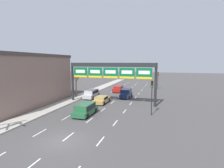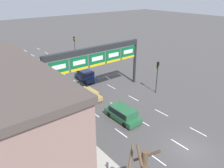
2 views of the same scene
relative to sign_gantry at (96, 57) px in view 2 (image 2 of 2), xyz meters
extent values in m
plane|color=#474444|center=(0.00, -15.10, -5.69)|extent=(220.00, 220.00, 0.00)
cube|color=white|center=(-3.30, -14.10, -5.68)|extent=(0.12, 2.00, 0.01)
cube|color=white|center=(-3.30, -9.10, -5.68)|extent=(0.12, 2.00, 0.01)
cube|color=white|center=(-3.30, -4.10, -5.68)|extent=(0.12, 2.00, 0.01)
cube|color=white|center=(-3.30, 0.90, -5.68)|extent=(0.12, 2.00, 0.01)
cube|color=white|center=(-3.30, 5.90, -5.68)|extent=(0.12, 2.00, 0.01)
cube|color=white|center=(-3.30, 10.90, -5.68)|extent=(0.12, 2.00, 0.01)
cube|color=white|center=(-3.30, 15.90, -5.68)|extent=(0.12, 2.00, 0.01)
cube|color=white|center=(-3.30, 20.90, -5.68)|extent=(0.12, 2.00, 0.01)
cube|color=white|center=(-3.30, 25.90, -5.68)|extent=(0.12, 2.00, 0.01)
cube|color=white|center=(-3.30, 30.90, -5.68)|extent=(0.12, 2.00, 0.01)
cube|color=white|center=(0.00, -14.10, -5.68)|extent=(0.12, 2.00, 0.01)
cube|color=white|center=(0.00, -9.10, -5.68)|extent=(0.12, 2.00, 0.01)
cube|color=white|center=(0.00, -4.10, -5.68)|extent=(0.12, 2.00, 0.01)
cube|color=white|center=(0.00, 0.90, -5.68)|extent=(0.12, 2.00, 0.01)
cube|color=white|center=(0.00, 5.90, -5.68)|extent=(0.12, 2.00, 0.01)
cube|color=white|center=(0.00, 10.90, -5.68)|extent=(0.12, 2.00, 0.01)
cube|color=white|center=(0.00, 15.90, -5.68)|extent=(0.12, 2.00, 0.01)
cube|color=white|center=(0.00, 20.90, -5.68)|extent=(0.12, 2.00, 0.01)
cube|color=white|center=(0.00, 25.90, -5.68)|extent=(0.12, 2.00, 0.01)
cube|color=white|center=(0.00, 30.90, -5.68)|extent=(0.12, 2.00, 0.01)
cube|color=white|center=(3.30, -14.10, -5.68)|extent=(0.12, 2.00, 0.01)
cube|color=white|center=(3.30, -9.10, -5.68)|extent=(0.12, 2.00, 0.01)
cube|color=white|center=(3.30, -4.10, -5.68)|extent=(0.12, 2.00, 0.01)
cube|color=white|center=(3.30, 0.90, -5.68)|extent=(0.12, 2.00, 0.01)
cube|color=white|center=(3.30, 5.90, -5.68)|extent=(0.12, 2.00, 0.01)
cube|color=white|center=(3.30, 10.90, -5.68)|extent=(0.12, 2.00, 0.01)
cube|color=white|center=(3.30, 15.90, -5.68)|extent=(0.12, 2.00, 0.01)
cube|color=white|center=(3.30, 20.90, -5.68)|extent=(0.12, 2.00, 0.01)
cube|color=white|center=(3.30, 25.90, -5.68)|extent=(0.12, 2.00, 0.01)
cube|color=white|center=(3.30, 30.90, -5.68)|extent=(0.12, 2.00, 0.01)
cylinder|color=#232628|center=(-7.40, 0.06, -2.18)|extent=(0.42, 0.42, 7.02)
cylinder|color=#232628|center=(7.40, 0.06, -2.18)|extent=(0.42, 0.42, 7.02)
cube|color=#232628|center=(0.00, 0.06, 0.98)|extent=(14.80, 0.60, 0.70)
cube|color=#0C6033|center=(-5.58, -0.28, -0.35)|extent=(2.54, 0.08, 1.75)
cube|color=white|center=(-5.58, -0.32, -0.19)|extent=(1.78, 0.02, 0.56)
cube|color=yellow|center=(-5.58, -0.32, -1.06)|extent=(2.49, 0.02, 0.32)
cube|color=#0C6033|center=(-2.79, -0.28, -0.35)|extent=(2.54, 0.08, 1.75)
cube|color=white|center=(-2.79, -0.32, -0.19)|extent=(1.78, 0.02, 0.56)
cube|color=yellow|center=(-2.79, -0.32, -1.06)|extent=(2.49, 0.02, 0.32)
cube|color=#0C6033|center=(0.00, -0.28, -0.35)|extent=(2.54, 0.08, 1.75)
cube|color=white|center=(0.00, -0.32, -0.19)|extent=(1.78, 0.02, 0.56)
cube|color=yellow|center=(0.00, -0.32, -1.06)|extent=(2.49, 0.02, 0.32)
cube|color=#0C6033|center=(2.79, -0.28, -0.35)|extent=(2.54, 0.08, 1.75)
cube|color=white|center=(2.79, -0.32, -0.19)|extent=(1.78, 0.02, 0.56)
cube|color=yellow|center=(2.79, -0.32, -1.06)|extent=(2.49, 0.02, 0.32)
cube|color=#0C6033|center=(5.58, -0.28, -0.35)|extent=(2.54, 0.08, 1.75)
cube|color=white|center=(5.58, -0.32, -0.19)|extent=(1.78, 0.02, 0.56)
cube|color=yellow|center=(5.58, -0.32, -1.06)|extent=(2.49, 0.02, 0.32)
cube|color=#235B38|center=(-1.44, -7.24, -5.19)|extent=(1.94, 4.55, 0.60)
cube|color=#235B38|center=(-1.44, -7.28, -4.50)|extent=(1.79, 3.18, 0.79)
cube|color=black|center=(-1.44, -7.28, -4.50)|extent=(1.83, 2.93, 0.57)
cylinder|color=black|center=(-2.32, -5.87, -5.36)|extent=(0.22, 0.66, 0.66)
cylinder|color=black|center=(-0.55, -5.87, -5.36)|extent=(0.22, 0.66, 0.66)
cylinder|color=black|center=(-2.32, -8.60, -5.36)|extent=(0.22, 0.66, 0.66)
cylinder|color=black|center=(-0.55, -8.60, -5.36)|extent=(0.22, 0.66, 0.66)
cube|color=#A88947|center=(-1.67, -0.11, -5.19)|extent=(1.91, 4.53, 0.59)
cube|color=#A88947|center=(-1.67, -0.38, -4.68)|extent=(1.76, 2.35, 0.44)
cube|color=black|center=(-1.67, -0.38, -4.68)|extent=(1.80, 2.17, 0.32)
cylinder|color=black|center=(-2.54, 1.25, -5.36)|extent=(0.22, 0.66, 0.66)
cylinder|color=black|center=(-0.80, 1.25, -5.36)|extent=(0.22, 0.66, 0.66)
cylinder|color=black|center=(-2.54, -1.47, -5.36)|extent=(0.22, 0.66, 0.66)
cylinder|color=black|center=(-0.80, -1.47, -5.36)|extent=(0.22, 0.66, 0.66)
cube|color=#19234C|center=(1.49, 5.46, -5.13)|extent=(1.86, 3.96, 0.72)
cube|color=#19234C|center=(1.49, 5.42, -4.33)|extent=(1.71, 2.77, 0.87)
cube|color=black|center=(1.49, 5.42, -4.33)|extent=(1.75, 2.55, 0.62)
cylinder|color=black|center=(0.64, 6.65, -5.36)|extent=(0.22, 0.66, 0.66)
cylinder|color=black|center=(2.33, 6.65, -5.36)|extent=(0.22, 0.66, 0.66)
cylinder|color=black|center=(0.64, 4.28, -5.36)|extent=(0.22, 0.66, 0.66)
cylinder|color=black|center=(2.33, 4.28, -5.36)|extent=(0.22, 0.66, 0.66)
cube|color=#B7B7BC|center=(-5.06, 3.38, -5.13)|extent=(1.83, 4.81, 0.71)
cube|color=#B7B7BC|center=(-5.06, 3.33, -4.39)|extent=(1.68, 3.37, 0.77)
cube|color=black|center=(-5.06, 3.33, -4.39)|extent=(1.72, 3.10, 0.55)
cylinder|color=black|center=(-5.88, 4.83, -5.36)|extent=(0.22, 0.66, 0.66)
cylinder|color=black|center=(-4.23, 4.83, -5.36)|extent=(0.22, 0.66, 0.66)
cylinder|color=black|center=(-5.88, 1.94, -5.36)|extent=(0.22, 0.66, 0.66)
cylinder|color=black|center=(-4.23, 1.94, -5.36)|extent=(0.22, 0.66, 0.66)
cube|color=maroon|center=(-1.82, 11.98, -5.11)|extent=(1.89, 4.57, 0.75)
cube|color=maroon|center=(-1.82, 11.71, -4.48)|extent=(1.74, 2.38, 0.51)
cube|color=black|center=(-1.82, 11.71, -4.48)|extent=(1.77, 2.19, 0.37)
cylinder|color=black|center=(-2.68, 13.35, -5.36)|extent=(0.22, 0.66, 0.66)
cylinder|color=black|center=(-0.97, 13.35, -5.36)|extent=(0.22, 0.66, 0.66)
cylinder|color=black|center=(-2.68, 10.61, -5.36)|extent=(0.22, 0.66, 0.66)
cylinder|color=black|center=(-0.97, 10.61, -5.36)|extent=(0.22, 0.66, 0.66)
cylinder|color=black|center=(7.12, 18.69, -3.89)|extent=(0.12, 0.12, 3.60)
cube|color=black|center=(7.12, 18.69, -1.64)|extent=(0.30, 0.24, 0.90)
sphere|color=#3D0E0C|center=(7.12, 18.56, -1.34)|extent=(0.20, 0.20, 0.20)
sphere|color=gold|center=(7.12, 18.56, -1.64)|extent=(0.20, 0.20, 0.20)
sphere|color=#0E3515|center=(7.12, 18.56, -1.94)|extent=(0.20, 0.20, 0.20)
cylinder|color=black|center=(7.15, -4.81, -3.79)|extent=(0.12, 0.12, 3.80)
cube|color=black|center=(7.15, -4.81, -1.44)|extent=(0.30, 0.24, 0.90)
sphere|color=#3D0E0C|center=(7.15, -4.94, -1.14)|extent=(0.20, 0.20, 0.20)
sphere|color=#412F0C|center=(7.15, -4.94, -1.44)|extent=(0.20, 0.20, 0.20)
sphere|color=green|center=(7.15, -4.94, -1.74)|extent=(0.20, 0.20, 0.20)
cylinder|color=brown|center=(-8.45, -16.64, -0.58)|extent=(0.44, 0.86, 1.09)
cylinder|color=brown|center=(-7.40, -16.33, -1.41)|extent=(1.06, 1.61, 1.44)
cylinder|color=brown|center=(-8.63, -16.05, -1.59)|extent=(1.61, 1.24, 1.63)
cylinder|color=brown|center=(-8.41, 3.17, -3.49)|extent=(0.30, 0.30, 4.10)
cylinder|color=brown|center=(-7.97, 3.23, -1.03)|extent=(0.29, 1.01, 1.92)
cylinder|color=brown|center=(-8.14, 3.64, -1.49)|extent=(1.11, 0.71, 1.97)
cylinder|color=brown|center=(-8.97, 3.61, -1.24)|extent=(1.05, 1.29, 1.64)
cylinder|color=brown|center=(-8.67, 3.54, -1.29)|extent=(0.93, 0.70, 2.02)
camera|label=1|loc=(8.63, -28.28, 1.50)|focal=28.00mm
camera|label=2|loc=(-15.96, -23.46, 8.39)|focal=35.00mm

